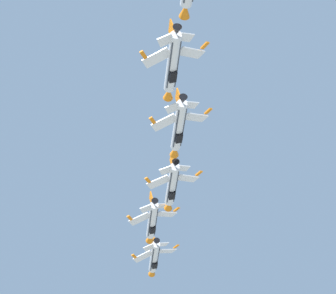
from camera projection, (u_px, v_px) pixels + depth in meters
name	position (u px, v px, depth m)	size (l,w,h in m)	color
fighter_jet_lead	(154.00, 258.00, 162.04)	(10.10, 15.19, 4.65)	white
fighter_jet_left_wing	(152.00, 221.00, 147.67)	(10.14, 15.19, 4.49)	white
fighter_jet_right_wing	(172.00, 186.00, 136.29)	(10.18, 15.19, 4.38)	white
fighter_jet_left_outer	(179.00, 127.00, 123.12)	(10.13, 15.19, 4.54)	white
fighter_jet_right_outer	(172.00, 64.00, 111.69)	(10.12, 15.19, 4.57)	white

